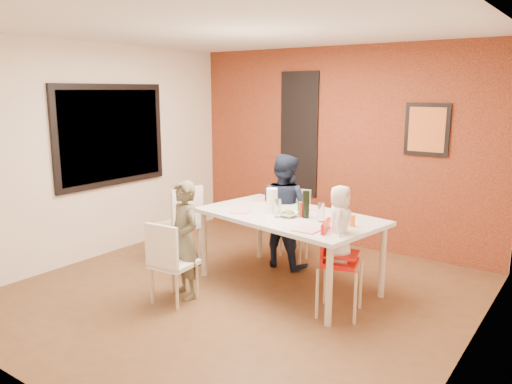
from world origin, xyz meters
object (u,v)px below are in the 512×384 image
Objects in this scene: dining_table at (289,221)px; wine_bottle at (306,204)px; paper_towel_roll at (272,201)px; child_near at (184,240)px; chair_far at (292,221)px; high_chair at (336,259)px; chair_left at (182,220)px; toddler at (340,223)px; chair_near at (169,259)px; child_far at (284,211)px.

dining_table is 7.44× the size of wine_bottle.
wine_bottle reaches higher than paper_towel_roll.
dining_table is 1.13m from child_near.
chair_far is 1.58m from high_chair.
toddler is (2.24, -0.22, 0.36)m from chair_left.
chair_near is 3.00× the size of wine_bottle.
child_near is 1.60m from toddler.
chair_far is (-0.42, 0.77, -0.24)m from dining_table.
high_chair is 0.35m from toddler.
paper_towel_roll is (-0.91, 0.27, 0.40)m from high_chair.
high_chair is 1.26× the size of toddler.
chair_near reaches higher than dining_table.
chair_far is (0.30, 1.86, 0.03)m from chair_near.
paper_towel_roll is (0.54, 0.81, 0.33)m from child_near.
chair_far is at bearing 129.08° from wine_bottle.
child_near is 1.70× the size of toddler.
high_chair reaches higher than chair_near.
chair_left is at bearing -177.70° from wine_bottle.
wine_bottle is (-0.51, 0.30, 0.41)m from high_chair.
high_chair is at bearing -23.63° from dining_table.
high_chair is (2.22, -0.23, 0.01)m from chair_left.
paper_towel_roll reaches higher than chair_left.
chair_left is at bearing 29.80° from child_far.
wine_bottle is at bearing 3.49° from paper_towel_roll.
child_far is at bearing 110.12° from paper_towel_roll.
child_near reaches higher than wine_bottle.
child_far is at bearing 95.37° from child_near.
chair_near is 1.64m from high_chair.
wine_bottle reaches higher than high_chair.
chair_left reaches higher than chair_near.
paper_towel_roll is at bearing 110.34° from child_far.
high_chair is at bearing 101.95° from toddler.
child_near is at bearing 76.97° from child_far.
child_near reaches higher than chair_left.
high_chair reaches higher than chair_far.
child_far is 1.43m from toddler.
paper_towel_roll is at bearing 75.14° from child_near.
wine_bottle reaches higher than chair_far.
wine_bottle reaches higher than chair_left.
wine_bottle is at bearing 104.80° from chair_left.
chair_near is 1.50m from wine_bottle.
child_far reaches higher than chair_near.
chair_near is at bearing 49.99° from chair_left.
dining_table is at bearing 50.71° from toddler.
toddler reaches higher than chair_left.
chair_left is (-1.49, -0.09, -0.20)m from dining_table.
toddler is at bearing -15.56° from paper_towel_roll.
chair_left is at bearing 68.31° from high_chair.
dining_table is 0.82m from high_chair.
chair_far is 1.63m from toddler.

